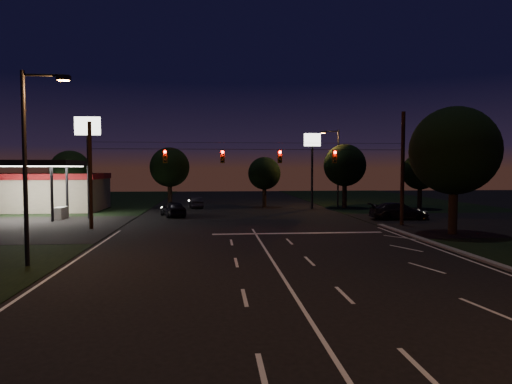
{
  "coord_description": "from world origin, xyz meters",
  "views": [
    {
      "loc": [
        -2.85,
        -19.82,
        4.56
      ],
      "look_at": [
        -0.12,
        9.83,
        3.0
      ],
      "focal_mm": 32.0,
      "sensor_mm": 36.0,
      "label": 1
    }
  ],
  "objects": [
    {
      "name": "cross_street_right",
      "position": [
        20.0,
        16.0,
        0.0
      ],
      "size": [
        20.0,
        16.0,
        0.02
      ],
      "primitive_type": "cube",
      "color": "black",
      "rests_on": "ground"
    },
    {
      "name": "tree_far_d",
      "position": [
        12.02,
        31.13,
        4.83
      ],
      "size": [
        4.8,
        4.8,
        7.3
      ],
      "color": "black",
      "rests_on": "ground"
    },
    {
      "name": "car_oncoming_b",
      "position": [
        -4.93,
        32.81,
        0.62
      ],
      "size": [
        1.85,
        3.93,
        1.24
      ],
      "primitive_type": "imported",
      "rotation": [
        0.0,
        0.0,
        3.29
      ],
      "color": "black",
      "rests_on": "ground"
    },
    {
      "name": "utility_pole_right",
      "position": [
        12.0,
        15.0,
        0.0
      ],
      "size": [
        0.3,
        0.3,
        9.0
      ],
      "primitive_type": "cylinder",
      "color": "black",
      "rests_on": "ground"
    },
    {
      "name": "tree_far_e",
      "position": [
        20.02,
        29.11,
        4.11
      ],
      "size": [
        4.0,
        4.0,
        6.18
      ],
      "color": "black",
      "rests_on": "ground"
    },
    {
      "name": "tree_far_a",
      "position": [
        -17.98,
        30.12,
        4.26
      ],
      "size": [
        4.2,
        4.2,
        6.42
      ],
      "color": "black",
      "rests_on": "ground"
    },
    {
      "name": "signal_span",
      "position": [
        -0.0,
        14.96,
        5.5
      ],
      "size": [
        24.0,
        0.4,
        1.56
      ],
      "color": "black",
      "rests_on": "ground"
    },
    {
      "name": "ground",
      "position": [
        0.0,
        0.0,
        0.0
      ],
      "size": [
        140.0,
        140.0,
        0.0
      ],
      "primitive_type": "plane",
      "color": "black",
      "rests_on": "ground"
    },
    {
      "name": "tree_far_c",
      "position": [
        3.02,
        33.1,
        3.9
      ],
      "size": [
        3.8,
        3.8,
        5.86
      ],
      "color": "black",
      "rests_on": "ground"
    },
    {
      "name": "tree_right_near",
      "position": [
        13.53,
        10.17,
        5.68
      ],
      "size": [
        6.0,
        6.0,
        8.76
      ],
      "color": "black",
      "rests_on": "ground"
    },
    {
      "name": "tree_far_b",
      "position": [
        -7.98,
        34.13,
        4.61
      ],
      "size": [
        4.6,
        4.6,
        6.98
      ],
      "color": "black",
      "rests_on": "ground"
    },
    {
      "name": "street_light_left",
      "position": [
        -11.24,
        2.0,
        5.24
      ],
      "size": [
        2.2,
        0.35,
        9.0
      ],
      "color": "black",
      "rests_on": "ground"
    },
    {
      "name": "pole_sign_left_near",
      "position": [
        -14.0,
        22.0,
        6.98
      ],
      "size": [
        2.2,
        0.3,
        9.1
      ],
      "color": "black",
      "rests_on": "ground"
    },
    {
      "name": "center_line",
      "position": [
        0.0,
        -6.0,
        0.01
      ],
      "size": [
        0.14,
        40.0,
        0.01
      ],
      "primitive_type": "cube",
      "color": "silver",
      "rests_on": "ground"
    },
    {
      "name": "utility_pole_left",
      "position": [
        -12.0,
        15.0,
        0.0
      ],
      "size": [
        0.28,
        0.28,
        8.0
      ],
      "primitive_type": "cylinder",
      "color": "black",
      "rests_on": "ground"
    },
    {
      "name": "car_cross",
      "position": [
        13.43,
        18.95,
        0.75
      ],
      "size": [
        5.28,
        2.34,
        1.51
      ],
      "primitive_type": "imported",
      "rotation": [
        0.0,
        0.0,
        1.53
      ],
      "color": "black",
      "rests_on": "ground"
    },
    {
      "name": "pole_sign_right",
      "position": [
        8.0,
        30.0,
        6.24
      ],
      "size": [
        1.8,
        0.3,
        8.4
      ],
      "color": "black",
      "rests_on": "ground"
    },
    {
      "name": "street_light_right_far",
      "position": [
        11.24,
        32.0,
        5.24
      ],
      "size": [
        2.2,
        0.35,
        9.0
      ],
      "color": "black",
      "rests_on": "ground"
    },
    {
      "name": "gas_station",
      "position": [
        -21.86,
        30.39,
        2.38
      ],
      "size": [
        14.2,
        16.1,
        5.25
      ],
      "color": "gray",
      "rests_on": "ground"
    },
    {
      "name": "car_oncoming_a",
      "position": [
        -6.72,
        23.49,
        0.73
      ],
      "size": [
        3.01,
        4.63,
        1.47
      ],
      "primitive_type": "imported",
      "rotation": [
        0.0,
        0.0,
        3.46
      ],
      "color": "black",
      "rests_on": "ground"
    },
    {
      "name": "stop_bar",
      "position": [
        3.0,
        11.5,
        0.01
      ],
      "size": [
        12.0,
        0.5,
        0.01
      ],
      "primitive_type": "cube",
      "color": "silver",
      "rests_on": "ground"
    }
  ]
}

